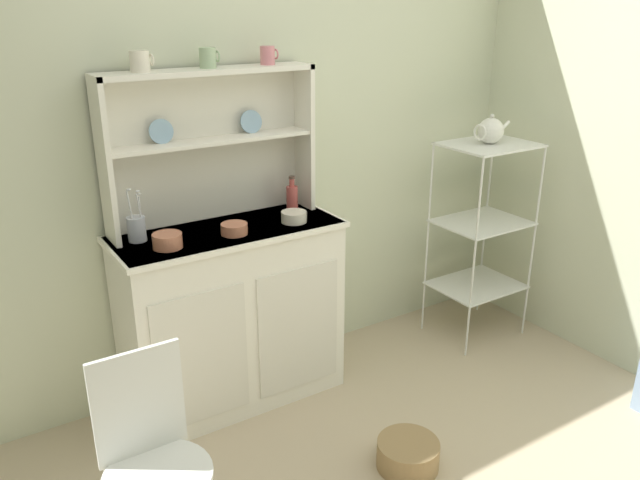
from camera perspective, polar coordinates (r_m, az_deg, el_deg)
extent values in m
cube|color=beige|center=(3.22, -5.58, 8.99)|extent=(3.84, 0.05, 2.50)
cube|color=white|center=(3.15, -7.90, -6.83)|extent=(1.05, 0.42, 0.91)
cube|color=silver|center=(2.92, -10.56, -10.45)|extent=(0.44, 0.01, 0.64)
cube|color=silver|center=(3.10, -1.92, -8.02)|extent=(0.44, 0.01, 0.64)
cube|color=white|center=(2.97, -8.31, 0.75)|extent=(1.08, 0.45, 0.02)
cube|color=silver|center=(3.05, -10.27, 8.38)|extent=(1.00, 0.02, 0.71)
cube|color=white|center=(2.83, -18.84, 6.63)|extent=(0.02, 0.18, 0.71)
cube|color=white|center=(3.19, -1.49, 9.26)|extent=(0.02, 0.18, 0.71)
cube|color=white|center=(2.97, -9.70, 8.79)|extent=(0.96, 0.16, 0.02)
cube|color=white|center=(2.92, -10.08, 14.73)|extent=(1.00, 0.18, 0.02)
cylinder|color=#8EB2D1|center=(2.91, -14.09, 9.45)|extent=(0.11, 0.03, 0.11)
cylinder|color=#8EB2D1|center=(3.08, -6.21, 10.53)|extent=(0.11, 0.03, 0.11)
cylinder|color=silver|center=(3.52, 13.69, -1.88)|extent=(0.01, 0.01, 1.16)
cylinder|color=silver|center=(3.86, 18.64, -0.36)|extent=(0.01, 0.01, 1.16)
cylinder|color=silver|center=(3.77, 9.64, -0.05)|extent=(0.01, 0.01, 1.16)
cylinder|color=silver|center=(4.09, 14.63, 1.23)|extent=(0.01, 0.01, 1.16)
cube|color=silver|center=(3.64, 14.99, 8.28)|extent=(0.50, 0.39, 0.01)
cube|color=silver|center=(3.76, 14.36, 1.56)|extent=(0.50, 0.39, 0.01)
cube|color=silver|center=(3.91, 13.85, -3.93)|extent=(0.50, 0.39, 0.01)
cylinder|color=white|center=(2.27, -14.38, -19.90)|extent=(0.36, 0.36, 0.02)
cube|color=white|center=(2.25, -16.00, -13.98)|extent=(0.31, 0.02, 0.40)
cylinder|color=#93754C|center=(2.92, 7.91, -18.56)|extent=(0.27, 0.27, 0.12)
cylinder|color=silver|center=(2.81, -15.91, 15.19)|extent=(0.08, 0.08, 0.09)
torus|color=silver|center=(2.83, -14.91, 15.40)|extent=(0.01, 0.05, 0.05)
cylinder|color=#9EB78E|center=(2.92, -10.07, 15.83)|extent=(0.07, 0.07, 0.09)
torus|color=#9EB78E|center=(2.94, -9.21, 15.99)|extent=(0.01, 0.05, 0.05)
cylinder|color=#D17A84|center=(3.04, -4.75, 16.22)|extent=(0.07, 0.07, 0.08)
torus|color=#D17A84|center=(3.06, -4.00, 16.34)|extent=(0.01, 0.05, 0.05)
cylinder|color=#C67556|center=(2.78, -13.56, -0.06)|extent=(0.13, 0.13, 0.06)
cylinder|color=#C67556|center=(2.89, -7.72, 1.00)|extent=(0.12, 0.12, 0.05)
cylinder|color=silver|center=(3.03, -2.36, 2.11)|extent=(0.12, 0.12, 0.05)
cylinder|color=#B74C47|center=(3.19, -2.52, 3.76)|extent=(0.06, 0.06, 0.12)
cylinder|color=#B74C47|center=(3.17, -2.55, 5.18)|extent=(0.03, 0.03, 0.04)
cylinder|color=#4C382D|center=(3.16, -2.56, 5.65)|extent=(0.03, 0.03, 0.01)
cylinder|color=#B2B7C6|center=(2.89, -16.17, 0.96)|extent=(0.08, 0.08, 0.11)
cylinder|color=silver|center=(2.87, -15.83, 2.33)|extent=(0.02, 0.03, 0.16)
ellipsoid|color=silver|center=(2.84, -16.01, 4.02)|extent=(0.02, 0.01, 0.01)
cylinder|color=silver|center=(2.85, -16.63, 2.40)|extent=(0.02, 0.03, 0.19)
ellipsoid|color=silver|center=(2.82, -16.84, 4.35)|extent=(0.02, 0.01, 0.01)
cylinder|color=silver|center=(2.86, -15.89, 2.41)|extent=(0.03, 0.03, 0.18)
ellipsoid|color=silver|center=(2.83, -16.08, 4.24)|extent=(0.02, 0.01, 0.01)
sphere|color=white|center=(3.63, 15.10, 9.46)|extent=(0.14, 0.14, 0.14)
sphere|color=silver|center=(3.61, 15.22, 10.72)|extent=(0.02, 0.02, 0.02)
cylinder|color=white|center=(3.70, 16.20, 9.74)|extent=(0.09, 0.02, 0.07)
torus|color=white|center=(3.57, 14.19, 9.37)|extent=(0.01, 0.09, 0.09)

